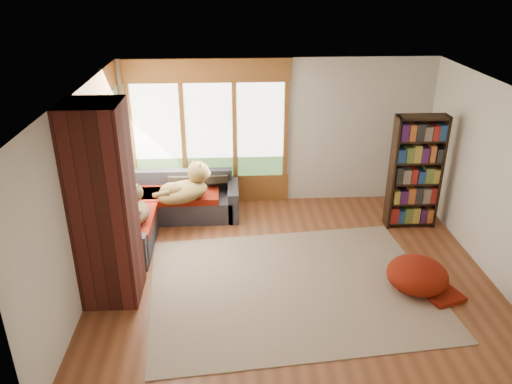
# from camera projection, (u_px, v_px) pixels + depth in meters

# --- Properties ---
(floor) EXTENTS (5.50, 5.50, 0.00)m
(floor) POSITION_uv_depth(u_px,v_px,m) (292.00, 274.00, 7.08)
(floor) COLOR brown
(floor) RESTS_ON ground
(ceiling) EXTENTS (5.50, 5.50, 0.00)m
(ceiling) POSITION_uv_depth(u_px,v_px,m) (298.00, 92.00, 6.00)
(ceiling) COLOR white
(wall_back) EXTENTS (5.50, 0.04, 2.60)m
(wall_back) POSITION_uv_depth(u_px,v_px,m) (277.00, 132.00, 8.81)
(wall_back) COLOR silver
(wall_back) RESTS_ON ground
(wall_front) EXTENTS (5.50, 0.04, 2.60)m
(wall_front) POSITION_uv_depth(u_px,v_px,m) (331.00, 310.00, 4.27)
(wall_front) COLOR silver
(wall_front) RESTS_ON ground
(wall_left) EXTENTS (0.04, 5.00, 2.60)m
(wall_left) POSITION_uv_depth(u_px,v_px,m) (82.00, 195.00, 6.40)
(wall_left) COLOR silver
(wall_left) RESTS_ON ground
(wall_right) EXTENTS (0.04, 5.00, 2.60)m
(wall_right) POSITION_uv_depth(u_px,v_px,m) (499.00, 186.00, 6.68)
(wall_right) COLOR silver
(wall_right) RESTS_ON ground
(windows_back) EXTENTS (2.82, 0.10, 1.90)m
(windows_back) POSITION_uv_depth(u_px,v_px,m) (209.00, 131.00, 8.71)
(windows_back) COLOR brown
(windows_back) RESTS_ON wall_back
(windows_left) EXTENTS (0.10, 2.62, 1.90)m
(windows_left) POSITION_uv_depth(u_px,v_px,m) (105.00, 159.00, 7.48)
(windows_left) COLOR brown
(windows_left) RESTS_ON wall_left
(roller_blind) EXTENTS (0.03, 0.72, 0.90)m
(roller_blind) POSITION_uv_depth(u_px,v_px,m) (115.00, 117.00, 8.07)
(roller_blind) COLOR #63784E
(roller_blind) RESTS_ON wall_left
(brick_chimney) EXTENTS (0.70, 0.70, 2.60)m
(brick_chimney) POSITION_uv_depth(u_px,v_px,m) (104.00, 207.00, 6.10)
(brick_chimney) COLOR #471914
(brick_chimney) RESTS_ON ground
(sectional_sofa) EXTENTS (2.20, 2.20, 0.80)m
(sectional_sofa) POSITION_uv_depth(u_px,v_px,m) (165.00, 206.00, 8.40)
(sectional_sofa) COLOR #28272D
(sectional_sofa) RESTS_ON ground
(area_rug) EXTENTS (4.04, 3.24, 0.01)m
(area_rug) POSITION_uv_depth(u_px,v_px,m) (292.00, 286.00, 6.79)
(area_rug) COLOR beige
(area_rug) RESTS_ON ground
(bookshelf) EXTENTS (0.81, 0.27, 1.90)m
(bookshelf) POSITION_uv_depth(u_px,v_px,m) (415.00, 173.00, 8.03)
(bookshelf) COLOR black
(bookshelf) RESTS_ON ground
(pouf) EXTENTS (0.84, 0.84, 0.44)m
(pouf) POSITION_uv_depth(u_px,v_px,m) (417.00, 274.00, 6.66)
(pouf) COLOR maroon
(pouf) RESTS_ON area_rug
(dog_tan) EXTENTS (1.06, 1.01, 0.52)m
(dog_tan) POSITION_uv_depth(u_px,v_px,m) (186.00, 182.00, 8.08)
(dog_tan) COLOR brown
(dog_tan) RESTS_ON sectional_sofa
(dog_brindle) EXTENTS (0.53, 0.80, 0.42)m
(dog_brindle) POSITION_uv_depth(u_px,v_px,m) (133.00, 203.00, 7.48)
(dog_brindle) COLOR #3A2919
(dog_brindle) RESTS_ON sectional_sofa
(throw_pillows) EXTENTS (1.98, 1.68, 0.45)m
(throw_pillows) POSITION_uv_depth(u_px,v_px,m) (169.00, 180.00, 8.27)
(throw_pillows) COLOR black
(throw_pillows) RESTS_ON sectional_sofa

